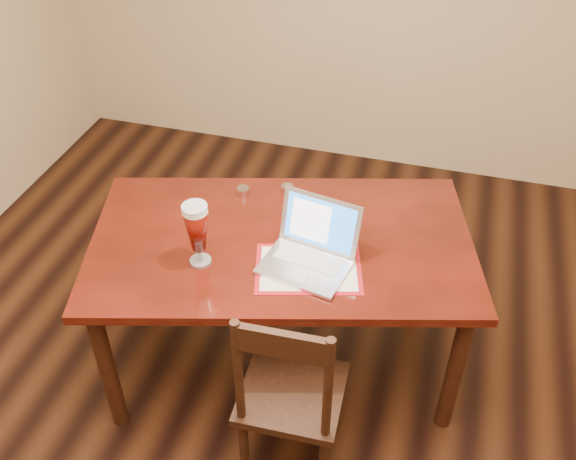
# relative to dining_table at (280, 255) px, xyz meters

# --- Properties ---
(ground) EXTENTS (5.00, 5.00, 0.00)m
(ground) POSITION_rel_dining_table_xyz_m (0.08, -0.47, -0.72)
(ground) COLOR black
(ground) RESTS_ON ground
(room_shell) EXTENTS (4.51, 5.01, 2.71)m
(room_shell) POSITION_rel_dining_table_xyz_m (0.08, -0.47, 1.04)
(room_shell) COLOR tan
(room_shell) RESTS_ON ground
(dining_table) EXTENTS (1.91, 1.38, 1.11)m
(dining_table) POSITION_rel_dining_table_xyz_m (0.00, 0.00, 0.00)
(dining_table) COLOR #54130B
(dining_table) RESTS_ON ground
(dining_chair) EXTENTS (0.44, 0.42, 1.00)m
(dining_chair) POSITION_rel_dining_table_xyz_m (0.20, -0.55, -0.25)
(dining_chair) COLOR black
(dining_chair) RESTS_ON ground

